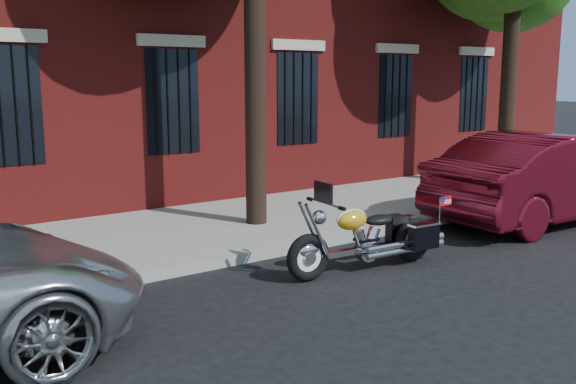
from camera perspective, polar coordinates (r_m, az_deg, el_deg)
ground at (r=8.81m, az=4.82°, el=-7.54°), size 120.00×120.00×0.00m
curb at (r=9.83m, az=-0.43°, el=-5.15°), size 40.00×0.16×0.15m
sidewalk at (r=11.37m, az=-5.92°, el=-3.08°), size 40.00×3.60×0.15m
motorcycle at (r=9.07m, az=7.41°, el=-4.15°), size 2.58×0.84×1.31m
car_maroon at (r=12.85m, az=22.15°, el=1.20°), size 5.14×1.99×1.67m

